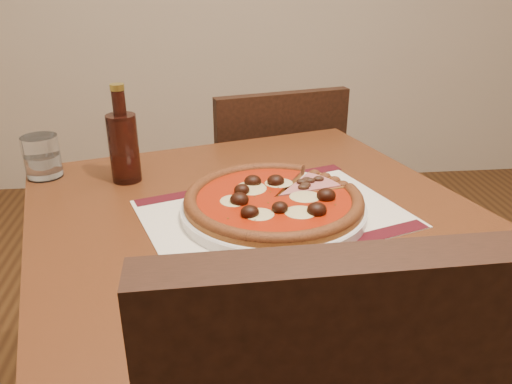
% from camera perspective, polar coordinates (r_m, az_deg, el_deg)
% --- Properties ---
extents(table, '(0.99, 0.99, 0.75)m').
position_cam_1_polar(table, '(0.97, 0.12, -7.57)').
color(table, brown).
rests_on(table, ground).
extents(chair_far, '(0.48, 0.48, 0.84)m').
position_cam_1_polar(chair_far, '(1.62, 1.50, -0.52)').
color(chair_far, black).
rests_on(chair_far, ground).
extents(placemat, '(0.54, 0.45, 0.00)m').
position_cam_1_polar(placemat, '(0.91, 2.01, -2.49)').
color(placemat, white).
rests_on(placemat, table).
extents(plate, '(0.34, 0.34, 0.02)m').
position_cam_1_polar(plate, '(0.91, 2.01, -1.93)').
color(plate, white).
rests_on(plate, placemat).
extents(pizza, '(0.32, 0.32, 0.04)m').
position_cam_1_polar(pizza, '(0.90, 2.01, -0.79)').
color(pizza, '#A96F29').
rests_on(pizza, plate).
extents(ham_slice, '(0.14, 0.12, 0.02)m').
position_cam_1_polar(ham_slice, '(0.97, 6.24, 0.93)').
color(ham_slice, '#A96F29').
rests_on(ham_slice, plate).
extents(water_glass, '(0.09, 0.09, 0.09)m').
position_cam_1_polar(water_glass, '(1.15, -23.25, 3.72)').
color(water_glass, white).
rests_on(water_glass, table).
extents(bottle, '(0.06, 0.06, 0.20)m').
position_cam_1_polar(bottle, '(1.06, -14.90, 5.29)').
color(bottle, '#35130D').
rests_on(bottle, table).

